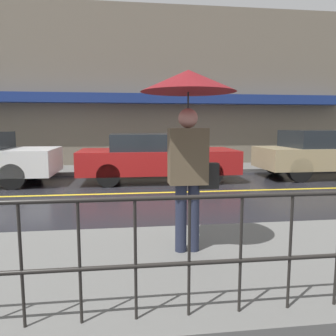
{
  "coord_description": "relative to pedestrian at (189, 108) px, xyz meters",
  "views": [
    {
      "loc": [
        -0.05,
        -7.7,
        1.61
      ],
      "look_at": [
        0.66,
        -2.05,
        0.87
      ],
      "focal_mm": 35.0,
      "sensor_mm": 36.0,
      "label": 1
    }
  ],
  "objects": [
    {
      "name": "lane_marking",
      "position": [
        -0.65,
        3.99,
        -1.8
      ],
      "size": [
        25.2,
        0.12,
        0.01
      ],
      "color": "gold",
      "rests_on": "ground_plane"
    },
    {
      "name": "car_red",
      "position": [
        0.15,
        5.75,
        -1.09
      ],
      "size": [
        4.48,
        1.91,
        1.37
      ],
      "color": "maroon",
      "rests_on": "ground_plane"
    },
    {
      "name": "railing_foreground",
      "position": [
        -0.65,
        -1.33,
        -1.07
      ],
      "size": [
        12.0,
        0.04,
        0.97
      ],
      "color": "black",
      "rests_on": "sidewalk_near"
    },
    {
      "name": "pedestrian",
      "position": [
        0.0,
        0.0,
        0.0
      ],
      "size": [
        1.09,
        1.09,
        2.11
      ],
      "rotation": [
        0.0,
        0.0,
        3.14
      ],
      "color": "#23283D",
      "rests_on": "sidewalk_near"
    },
    {
      "name": "building_storefront",
      "position": [
        -0.65,
        9.07,
        1.21
      ],
      "size": [
        28.0,
        0.85,
        6.07
      ],
      "color": "#706656",
      "rests_on": "ground_plane"
    },
    {
      "name": "car_tan",
      "position": [
        5.45,
        5.75,
        -1.05
      ],
      "size": [
        4.22,
        1.77,
        1.46
      ],
      "color": "tan",
      "rests_on": "ground_plane"
    },
    {
      "name": "sidewalk_far",
      "position": [
        -0.65,
        7.97,
        -1.74
      ],
      "size": [
        28.0,
        1.94,
        0.12
      ],
      "color": "#60605E",
      "rests_on": "ground_plane"
    },
    {
      "name": "sidewalk_near",
      "position": [
        -0.65,
        -0.29,
        -1.74
      ],
      "size": [
        28.0,
        2.56,
        0.12
      ],
      "color": "#60605E",
      "rests_on": "ground_plane"
    },
    {
      "name": "ground_plane",
      "position": [
        -0.65,
        3.99,
        -1.8
      ],
      "size": [
        80.0,
        80.0,
        0.0
      ],
      "primitive_type": "plane",
      "color": "black"
    }
  ]
}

